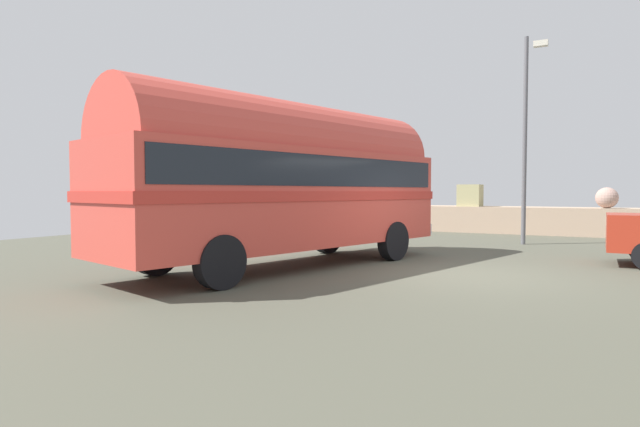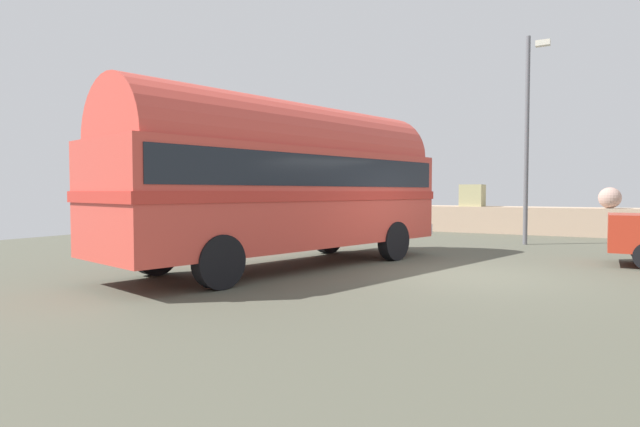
{
  "view_description": "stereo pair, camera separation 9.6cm",
  "coord_description": "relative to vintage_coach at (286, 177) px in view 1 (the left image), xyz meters",
  "views": [
    {
      "loc": [
        2.47,
        -10.59,
        1.71
      ],
      "look_at": [
        -3.17,
        -0.28,
        1.22
      ],
      "focal_mm": 28.8,
      "sensor_mm": 36.0,
      "label": 1
    },
    {
      "loc": [
        2.55,
        -10.54,
        1.71
      ],
      "look_at": [
        -3.17,
        -0.28,
        1.22
      ],
      "focal_mm": 28.8,
      "sensor_mm": 36.0,
      "label": 2
    }
  ],
  "objects": [
    {
      "name": "ground",
      "position": [
        3.72,
        0.87,
        -2.04
      ],
      "size": [
        32.0,
        26.0,
        0.02
      ],
      "color": "#4F4F41"
    },
    {
      "name": "breakwater",
      "position": [
        3.43,
        12.68,
        -1.42
      ],
      "size": [
        31.36,
        2.22,
        2.38
      ],
      "color": "tan",
      "rests_on": "ground"
    },
    {
      "name": "vintage_coach",
      "position": [
        0.0,
        0.0,
        0.0
      ],
      "size": [
        4.47,
        8.91,
        3.7
      ],
      "rotation": [
        0.0,
        0.0,
        -0.25
      ],
      "color": "black",
      "rests_on": "ground"
    },
    {
      "name": "lamp_post",
      "position": [
        4.07,
        8.0,
        1.68
      ],
      "size": [
        0.65,
        0.86,
        6.65
      ],
      "color": "#5B5B60",
      "rests_on": "ground"
    }
  ]
}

